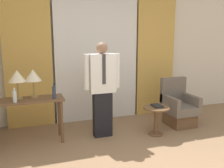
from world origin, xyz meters
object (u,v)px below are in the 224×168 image
bottle_near_edge (54,92)px  person (102,87)px  table_lamp_left (17,77)px  side_table (156,116)px  bottle_by_lamp (15,96)px  armchair (179,108)px  desk (27,107)px  table_lamp_right (33,76)px  book (157,106)px

bottle_near_edge → person: size_ratio=0.16×
table_lamp_left → side_table: (2.27, -0.45, -0.75)m
bottle_by_lamp → armchair: size_ratio=0.25×
desk → bottle_by_lamp: (-0.17, -0.15, 0.23)m
bottle_near_edge → person: bearing=-1.5°
bottle_near_edge → person: 0.81m
table_lamp_right → armchair: table_lamp_right is taller
table_lamp_left → bottle_near_edge: 0.62m
bottle_near_edge → side_table: size_ratio=0.50×
bottle_by_lamp → book: (2.34, -0.20, -0.31)m
desk → side_table: (2.15, -0.37, -0.27)m
side_table → book: bearing=42.7°
person → desk: bearing=175.0°
armchair → side_table: armchair is taller
desk → bottle_by_lamp: 0.32m
armchair → bottle_by_lamp: bearing=-178.3°
table_lamp_right → side_table: table_lamp_right is taller
side_table → book: size_ratio=2.32×
table_lamp_right → armchair: (2.71, -0.13, -0.77)m
armchair → book: 0.75m
table_lamp_right → armchair: size_ratio=0.51×
desk → table_lamp_left: bearing=149.1°
desk → book: (2.17, -0.35, -0.09)m
bottle_near_edge → armchair: bearing=0.7°
book → table_lamp_right: bearing=168.3°
table_lamp_right → side_table: 2.21m
table_lamp_left → person: bearing=-7.5°
armchair → book: (-0.66, -0.30, 0.20)m
side_table → book: 0.18m
table_lamp_left → table_lamp_right: same height
bottle_by_lamp → desk: bearing=40.8°
bottle_near_edge → person: person is taller
armchair → book: size_ratio=4.15×
bottle_near_edge → book: 1.80m
bottle_by_lamp → side_table: bottle_by_lamp is taller
table_lamp_left → person: (1.36, -0.18, -0.21)m
desk → table_lamp_left: size_ratio=2.49×
table_lamp_left → bottle_by_lamp: bearing=-102.6°
bottle_by_lamp → table_lamp_left: bearing=77.4°
bottle_by_lamp → table_lamp_right: bearing=37.0°
table_lamp_left → bottle_by_lamp: 0.34m
bottle_by_lamp → side_table: bearing=-5.6°
person → bottle_near_edge: bearing=178.5°
table_lamp_right → book: 2.17m
armchair → table_lamp_left: bearing=177.5°
bottle_by_lamp → armchair: bottle_by_lamp is taller
book → bottle_near_edge: bearing=171.3°
armchair → table_lamp_right: bearing=177.3°
side_table → book: (0.02, 0.02, 0.18)m
bottle_by_lamp → armchair: (3.00, 0.09, -0.51)m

